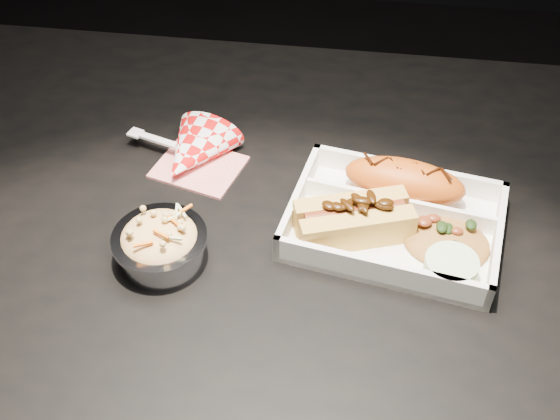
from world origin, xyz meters
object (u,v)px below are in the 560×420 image
(dining_table, at_px, (273,264))
(food_tray, at_px, (394,225))
(hotdog, at_px, (354,218))
(foil_coleslaw_cup, at_px, (160,242))
(napkin_fork, at_px, (192,153))
(fried_pastry, at_px, (404,181))

(dining_table, bearing_deg, food_tray, -1.40)
(hotdog, xyz_separation_m, foil_coleslaw_cup, (-0.22, -0.07, -0.00))
(food_tray, relative_size, foil_coleslaw_cup, 2.52)
(food_tray, relative_size, napkin_fork, 1.61)
(hotdog, relative_size, napkin_fork, 0.86)
(fried_pastry, relative_size, hotdog, 1.02)
(fried_pastry, relative_size, foil_coleslaw_cup, 1.38)
(fried_pastry, distance_m, napkin_fork, 0.28)
(food_tray, height_order, fried_pastry, fried_pastry)
(food_tray, height_order, napkin_fork, napkin_fork)
(hotdog, height_order, napkin_fork, napkin_fork)
(fried_pastry, distance_m, hotdog, 0.09)
(dining_table, xyz_separation_m, fried_pastry, (0.16, 0.05, 0.12))
(food_tray, relative_size, hotdog, 1.87)
(food_tray, xyz_separation_m, napkin_fork, (-0.27, 0.09, 0.01))
(napkin_fork, bearing_deg, food_tray, -1.18)
(dining_table, relative_size, hotdog, 8.09)
(dining_table, xyz_separation_m, hotdog, (0.10, -0.02, 0.12))
(foil_coleslaw_cup, bearing_deg, dining_table, 36.94)
(dining_table, xyz_separation_m, napkin_fork, (-0.12, 0.09, 0.11))
(dining_table, relative_size, food_tray, 4.33)
(foil_coleslaw_cup, relative_size, napkin_fork, 0.64)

